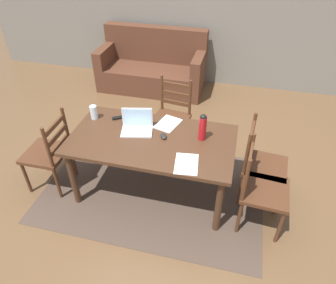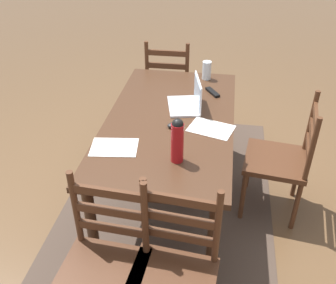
# 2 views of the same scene
# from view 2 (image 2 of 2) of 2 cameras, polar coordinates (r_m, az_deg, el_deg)

# --- Properties ---
(ground_plane) EXTENTS (14.00, 14.00, 0.00)m
(ground_plane) POSITION_cam_2_polar(r_m,az_deg,el_deg) (3.20, 0.27, -7.92)
(ground_plane) COLOR brown
(area_rug) EXTENTS (2.46, 1.63, 0.01)m
(area_rug) POSITION_cam_2_polar(r_m,az_deg,el_deg) (3.19, 0.27, -7.88)
(area_rug) COLOR #47382D
(area_rug) RESTS_ON ground
(dining_table) EXTENTS (1.69, 0.91, 0.73)m
(dining_table) POSITION_cam_2_polar(r_m,az_deg,el_deg) (2.81, 0.30, 1.99)
(dining_table) COLOR #422819
(dining_table) RESTS_ON ground
(chair_right_near) EXTENTS (0.47, 0.47, 0.95)m
(chair_right_near) POSITION_cam_2_polar(r_m,az_deg,el_deg) (2.14, -9.58, -18.06)
(chair_right_near) COLOR #4C2B19
(chair_right_near) RESTS_ON ground
(chair_left_near) EXTENTS (0.45, 0.45, 0.95)m
(chair_left_near) POSITION_cam_2_polar(r_m,az_deg,el_deg) (3.90, 0.16, 8.56)
(chair_left_near) COLOR #4C2B19
(chair_left_near) RESTS_ON ground
(chair_far_head) EXTENTS (0.49, 0.49, 0.95)m
(chair_far_head) POSITION_cam_2_polar(r_m,az_deg,el_deg) (2.92, 16.51, -2.56)
(chair_far_head) COLOR #4C2B19
(chair_far_head) RESTS_ON ground
(chair_right_far) EXTENTS (0.48, 0.48, 0.95)m
(chair_right_far) POSITION_cam_2_polar(r_m,az_deg,el_deg) (2.08, 0.66, -19.53)
(chair_right_far) COLOR #4C2B19
(chair_right_far) RESTS_ON ground
(laptop) EXTENTS (0.36, 0.29, 0.23)m
(laptop) POSITION_cam_2_polar(r_m,az_deg,el_deg) (2.89, 3.22, 6.23)
(laptop) COLOR silver
(laptop) RESTS_ON dining_table
(water_bottle) EXTENTS (0.08, 0.08, 0.29)m
(water_bottle) POSITION_cam_2_polar(r_m,az_deg,el_deg) (2.25, 1.40, 0.35)
(water_bottle) COLOR #A81419
(water_bottle) RESTS_ON dining_table
(drinking_glass) EXTENTS (0.08, 0.08, 0.16)m
(drinking_glass) POSITION_cam_2_polar(r_m,az_deg,el_deg) (3.36, 5.77, 10.54)
(drinking_glass) COLOR silver
(drinking_glass) RESTS_ON dining_table
(computer_mouse) EXTENTS (0.10, 0.12, 0.03)m
(computer_mouse) POSITION_cam_2_polar(r_m,az_deg,el_deg) (2.65, 0.94, 2.55)
(computer_mouse) COLOR black
(computer_mouse) RESTS_ON dining_table
(tv_remote) EXTENTS (0.17, 0.13, 0.02)m
(tv_remote) POSITION_cam_2_polar(r_m,az_deg,el_deg) (3.13, 6.62, 7.37)
(tv_remote) COLOR black
(tv_remote) RESTS_ON dining_table
(paper_stack_left) EXTENTS (0.29, 0.34, 0.00)m
(paper_stack_left) POSITION_cam_2_polar(r_m,az_deg,el_deg) (2.66, 6.40, 2.02)
(paper_stack_left) COLOR white
(paper_stack_left) RESTS_ON dining_table
(paper_stack_right) EXTENTS (0.25, 0.32, 0.00)m
(paper_stack_right) POSITION_cam_2_polar(r_m,az_deg,el_deg) (2.48, -7.99, -0.78)
(paper_stack_right) COLOR white
(paper_stack_right) RESTS_ON dining_table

